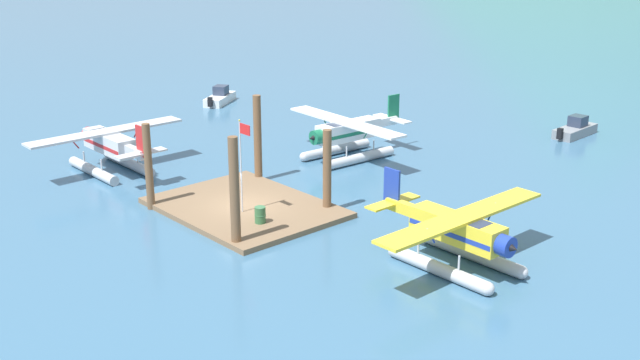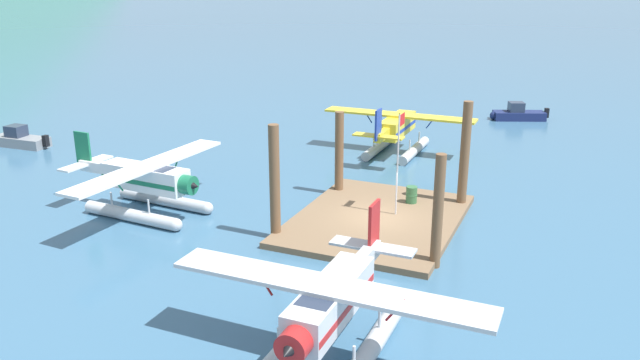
% 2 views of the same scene
% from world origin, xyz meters
% --- Properties ---
extents(ground_plane, '(1200.00, 1200.00, 0.00)m').
position_xyz_m(ground_plane, '(0.00, 0.00, 0.00)').
color(ground_plane, '#38607F').
extents(dock_platform, '(10.11, 7.69, 0.30)m').
position_xyz_m(dock_platform, '(0.00, 0.00, 0.15)').
color(dock_platform, brown).
rests_on(dock_platform, ground).
extents(piling_near_left, '(0.44, 0.44, 4.93)m').
position_xyz_m(piling_near_left, '(-3.70, -3.79, 2.47)').
color(piling_near_left, brown).
rests_on(piling_near_left, ground).
extents(piling_near_right, '(0.49, 0.49, 5.66)m').
position_xyz_m(piling_near_right, '(3.84, -3.39, 2.83)').
color(piling_near_right, brown).
rests_on(piling_near_right, ground).
extents(piling_far_left, '(0.49, 0.49, 5.42)m').
position_xyz_m(piling_far_left, '(-3.63, 3.75, 2.71)').
color(piling_far_left, brown).
rests_on(piling_far_left, ground).
extents(piling_far_right, '(0.48, 0.48, 4.69)m').
position_xyz_m(piling_far_right, '(3.19, 3.30, 2.35)').
color(piling_far_right, brown).
rests_on(piling_far_right, ground).
extents(flagpole, '(0.95, 0.10, 5.19)m').
position_xyz_m(flagpole, '(0.89, -0.73, 3.58)').
color(flagpole, silver).
rests_on(flagpole, dock_platform).
extents(fuel_drum, '(0.62, 0.62, 0.88)m').
position_xyz_m(fuel_drum, '(2.69, -0.99, 0.74)').
color(fuel_drum, '#33663D').
rests_on(fuel_drum, dock_platform).
extents(seaplane_white_bow_left, '(10.46, 7.98, 3.84)m').
position_xyz_m(seaplane_white_bow_left, '(-3.41, 11.20, 1.58)').
color(seaplane_white_bow_left, '#B7BABF').
rests_on(seaplane_white_bow_left, ground).
extents(seaplane_silver_port_aft, '(7.98, 10.40, 3.84)m').
position_xyz_m(seaplane_silver_port_aft, '(-11.43, -2.21, 1.58)').
color(seaplane_silver_port_aft, '#B7BABF').
rests_on(seaplane_silver_port_aft, ground).
extents(seaplane_yellow_stbd_fwd, '(7.98, 10.40, 3.84)m').
position_xyz_m(seaplane_yellow_stbd_fwd, '(12.67, 2.80, 1.58)').
color(seaplane_yellow_stbd_fwd, '#B7BABF').
rests_on(seaplane_yellow_stbd_fwd, ground).
extents(boat_navy_open_se, '(2.95, 4.63, 1.50)m').
position_xyz_m(boat_navy_open_se, '(26.65, -3.55, 0.49)').
color(boat_navy_open_se, navy).
rests_on(boat_navy_open_se, ground).
extents(boat_grey_open_north, '(1.72, 4.89, 1.50)m').
position_xyz_m(boat_grey_open_north, '(3.75, 28.09, 0.49)').
color(boat_grey_open_north, gray).
rests_on(boat_grey_open_north, ground).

